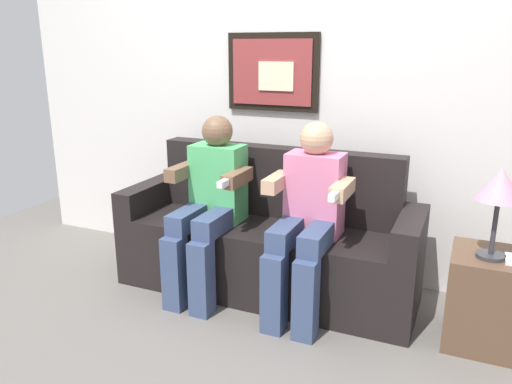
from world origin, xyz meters
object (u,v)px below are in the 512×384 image
table_lamp (500,188)px  spare_remote_on_table (509,259)px  couch (267,244)px  side_table_right (488,299)px  person_on_left (210,201)px  person_on_right (308,214)px

table_lamp → spare_remote_on_table: size_ratio=3.54×
couch → side_table_right: size_ratio=3.74×
couch → side_table_right: bearing=-4.7°
side_table_right → table_lamp: (-0.02, -0.04, 0.61)m
person_on_left → spare_remote_on_table: (1.66, 0.01, -0.10)m
person_on_right → table_lamp: (0.95, 0.02, 0.25)m
table_lamp → spare_remote_on_table: table_lamp is taller
person_on_right → person_on_left: bearing=180.0°
side_table_right → couch: bearing=175.3°
person_on_left → person_on_right: (0.63, 0.00, 0.00)m
person_on_right → table_lamp: person_on_right is taller
person_on_right → table_lamp: size_ratio=2.41×
couch → person_on_right: bearing=-27.9°
table_lamp → spare_remote_on_table: bearing=-5.2°
person_on_right → side_table_right: person_on_right is taller
person_on_right → table_lamp: bearing=1.0°
person_on_left → side_table_right: (1.60, 0.06, -0.36)m
table_lamp → spare_remote_on_table: 0.36m
person_on_left → side_table_right: bearing=2.2°
couch → person_on_right: person_on_right is taller
couch → side_table_right: 1.29m
couch → table_lamp: size_ratio=4.06×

